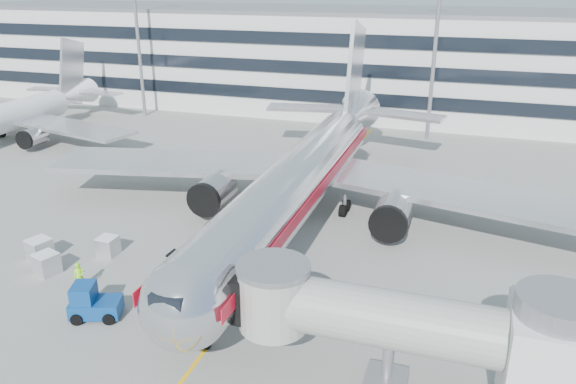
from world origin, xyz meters
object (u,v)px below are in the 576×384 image
(cargo_container_right, at_px, (108,246))
(belt_loader, at_px, (193,276))
(cargo_container_left, at_px, (40,249))
(ramp_worker, at_px, (79,277))
(main_jet, at_px, (304,174))
(baggage_tug, at_px, (92,303))
(cargo_container_front, at_px, (47,264))

(cargo_container_right, bearing_deg, belt_loader, -13.18)
(belt_loader, relative_size, cargo_container_left, 2.43)
(cargo_container_right, bearing_deg, ramp_worker, -75.63)
(main_jet, distance_m, baggage_tug, 21.03)
(belt_loader, distance_m, ramp_worker, 7.72)
(main_jet, relative_size, baggage_tug, 14.47)
(main_jet, distance_m, cargo_container_right, 17.30)
(main_jet, distance_m, cargo_container_left, 22.11)
(cargo_container_left, xyz_separation_m, cargo_container_front, (2.06, -1.68, -0.03))
(ramp_worker, bearing_deg, cargo_container_left, 114.40)
(baggage_tug, relative_size, cargo_container_left, 1.80)
(ramp_worker, bearing_deg, belt_loader, -15.59)
(cargo_container_left, relative_size, cargo_container_right, 1.30)
(belt_loader, distance_m, cargo_container_right, 8.57)
(belt_loader, xyz_separation_m, cargo_container_right, (-8.35, 1.95, 0.11))
(ramp_worker, bearing_deg, baggage_tug, -80.52)
(cargo_container_front, bearing_deg, ramp_worker, -17.11)
(cargo_container_left, bearing_deg, main_jet, 38.80)
(baggage_tug, relative_size, ramp_worker, 1.71)
(belt_loader, bearing_deg, cargo_container_left, -178.70)
(cargo_container_front, bearing_deg, baggage_tug, -28.88)
(main_jet, xyz_separation_m, belt_loader, (-4.16, -13.40, -3.59))
(cargo_container_right, bearing_deg, main_jet, 42.48)
(main_jet, xyz_separation_m, baggage_tug, (-8.28, -19.07, -3.22))
(main_jet, distance_m, cargo_container_front, 21.73)
(cargo_container_right, bearing_deg, cargo_container_left, -153.60)
(main_jet, bearing_deg, cargo_container_right, -137.52)
(cargo_container_right, distance_m, cargo_container_front, 4.64)
(belt_loader, height_order, ramp_worker, belt_loader)
(main_jet, height_order, baggage_tug, main_jet)
(main_jet, bearing_deg, belt_loader, -107.23)
(belt_loader, distance_m, cargo_container_front, 10.99)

